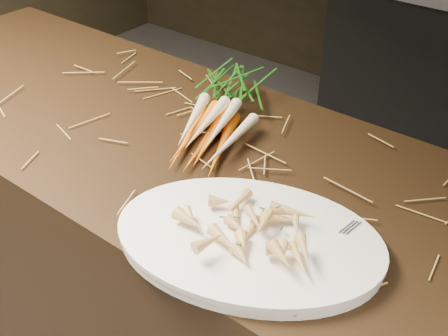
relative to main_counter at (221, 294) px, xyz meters
name	(u,v)px	position (x,y,z in m)	size (l,w,h in m)	color
main_counter	(221,294)	(0.00, 0.00, 0.00)	(2.40, 0.70, 0.90)	black
straw_bedding	(220,154)	(0.00, 0.00, 0.46)	(1.40, 0.60, 0.02)	#A58A3F
root_veg_bunch	(224,107)	(-0.09, 0.13, 0.49)	(0.30, 0.49, 0.09)	#D05F0F
serving_platter	(248,242)	(0.23, -0.20, 0.46)	(0.49, 0.32, 0.03)	white
roasted_veg_heap	(249,225)	(0.23, -0.20, 0.50)	(0.24, 0.17, 0.05)	#AB7C45
serving_fork	(344,264)	(0.39, -0.16, 0.48)	(0.02, 0.18, 0.00)	silver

